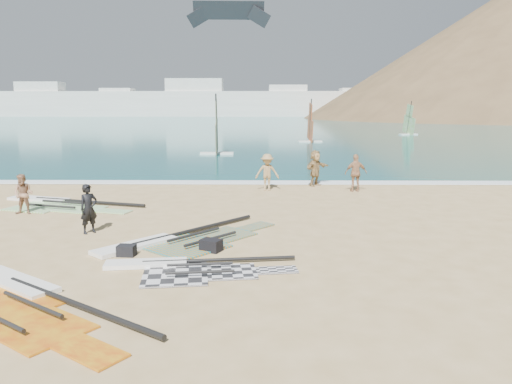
{
  "coord_description": "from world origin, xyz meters",
  "views": [
    {
      "loc": [
        1.63,
        -13.76,
        4.16
      ],
      "look_at": [
        1.43,
        4.0,
        1.0
      ],
      "focal_mm": 35.0,
      "sensor_mm": 36.0,
      "label": 1
    }
  ],
  "objects_px": {
    "rig_orange": "(180,240)",
    "gear_bag_near": "(127,250)",
    "rig_red": "(23,302)",
    "beachgoer_right": "(315,168)",
    "beachgoer_mid": "(267,172)",
    "gear_bag_far": "(211,245)",
    "rig_grey": "(183,268)",
    "beachgoer_left": "(23,194)",
    "person_wetsuit": "(89,209)",
    "beachgoer_back": "(356,173)",
    "rig_green": "(56,204)"
  },
  "relations": [
    {
      "from": "person_wetsuit",
      "to": "beachgoer_right",
      "type": "distance_m",
      "value": 12.7
    },
    {
      "from": "beachgoer_right",
      "to": "person_wetsuit",
      "type": "bearing_deg",
      "value": -178.4
    },
    {
      "from": "gear_bag_far",
      "to": "gear_bag_near",
      "type": "bearing_deg",
      "value": -168.52
    },
    {
      "from": "rig_green",
      "to": "gear_bag_far",
      "type": "relative_size",
      "value": 11.14
    },
    {
      "from": "rig_grey",
      "to": "gear_bag_near",
      "type": "bearing_deg",
      "value": 138.79
    },
    {
      "from": "gear_bag_far",
      "to": "person_wetsuit",
      "type": "xyz_separation_m",
      "value": [
        -4.15,
        1.97,
        0.64
      ]
    },
    {
      "from": "gear_bag_near",
      "to": "beachgoer_mid",
      "type": "bearing_deg",
      "value": 69.36
    },
    {
      "from": "person_wetsuit",
      "to": "beachgoer_back",
      "type": "bearing_deg",
      "value": -7.37
    },
    {
      "from": "rig_red",
      "to": "beachgoer_left",
      "type": "bearing_deg",
      "value": 150.09
    },
    {
      "from": "rig_green",
      "to": "beachgoer_left",
      "type": "relative_size",
      "value": 4.16
    },
    {
      "from": "rig_grey",
      "to": "person_wetsuit",
      "type": "xyz_separation_m",
      "value": [
        -3.61,
        3.62,
        0.76
      ]
    },
    {
      "from": "rig_orange",
      "to": "beachgoer_right",
      "type": "xyz_separation_m",
      "value": [
        5.22,
        10.62,
        0.87
      ]
    },
    {
      "from": "beachgoer_mid",
      "to": "beachgoer_right",
      "type": "bearing_deg",
      "value": 25.44
    },
    {
      "from": "beachgoer_back",
      "to": "beachgoer_right",
      "type": "height_order",
      "value": "beachgoer_right"
    },
    {
      "from": "gear_bag_near",
      "to": "rig_green",
      "type": "bearing_deg",
      "value": 124.56
    },
    {
      "from": "gear_bag_near",
      "to": "beachgoer_back",
      "type": "relative_size",
      "value": 0.27
    },
    {
      "from": "rig_red",
      "to": "beachgoer_right",
      "type": "relative_size",
      "value": 2.91
    },
    {
      "from": "rig_red",
      "to": "gear_bag_far",
      "type": "relative_size",
      "value": 9.29
    },
    {
      "from": "rig_orange",
      "to": "beachgoer_left",
      "type": "relative_size",
      "value": 3.43
    },
    {
      "from": "gear_bag_far",
      "to": "beachgoer_mid",
      "type": "height_order",
      "value": "beachgoer_mid"
    },
    {
      "from": "person_wetsuit",
      "to": "beachgoer_right",
      "type": "relative_size",
      "value": 0.88
    },
    {
      "from": "beachgoer_left",
      "to": "beachgoer_right",
      "type": "xyz_separation_m",
      "value": [
        11.78,
        6.78,
        0.15
      ]
    },
    {
      "from": "rig_red",
      "to": "beachgoer_right",
      "type": "xyz_separation_m",
      "value": [
        7.74,
        15.43,
        0.87
      ]
    },
    {
      "from": "rig_grey",
      "to": "rig_orange",
      "type": "bearing_deg",
      "value": 93.67
    },
    {
      "from": "rig_green",
      "to": "rig_red",
      "type": "relative_size",
      "value": 1.2
    },
    {
      "from": "beachgoer_left",
      "to": "gear_bag_far",
      "type": "bearing_deg",
      "value": -31.62
    },
    {
      "from": "rig_red",
      "to": "rig_green",
      "type": "bearing_deg",
      "value": 143.91
    },
    {
      "from": "rig_orange",
      "to": "beachgoer_back",
      "type": "relative_size",
      "value": 2.93
    },
    {
      "from": "rig_green",
      "to": "rig_orange",
      "type": "distance_m",
      "value": 8.25
    },
    {
      "from": "gear_bag_near",
      "to": "beachgoer_right",
      "type": "relative_size",
      "value": 0.26
    },
    {
      "from": "rig_orange",
      "to": "gear_bag_near",
      "type": "bearing_deg",
      "value": 179.25
    },
    {
      "from": "beachgoer_left",
      "to": "beachgoer_mid",
      "type": "height_order",
      "value": "beachgoer_mid"
    },
    {
      "from": "gear_bag_far",
      "to": "beachgoer_mid",
      "type": "distance_m",
      "value": 10.33
    },
    {
      "from": "beachgoer_left",
      "to": "beachgoer_right",
      "type": "relative_size",
      "value": 0.84
    },
    {
      "from": "rig_orange",
      "to": "gear_bag_near",
      "type": "distance_m",
      "value": 1.88
    },
    {
      "from": "gear_bag_far",
      "to": "beachgoer_back",
      "type": "relative_size",
      "value": 0.32
    },
    {
      "from": "beachgoer_mid",
      "to": "rig_orange",
      "type": "bearing_deg",
      "value": -110.53
    },
    {
      "from": "gear_bag_near",
      "to": "beachgoer_left",
      "type": "height_order",
      "value": "beachgoer_left"
    },
    {
      "from": "beachgoer_right",
      "to": "rig_orange",
      "type": "bearing_deg",
      "value": -163.57
    },
    {
      "from": "rig_orange",
      "to": "beachgoer_right",
      "type": "height_order",
      "value": "beachgoer_right"
    },
    {
      "from": "gear_bag_near",
      "to": "person_wetsuit",
      "type": "relative_size",
      "value": 0.3
    },
    {
      "from": "rig_orange",
      "to": "beachgoer_back",
      "type": "bearing_deg",
      "value": 3.19
    },
    {
      "from": "rig_grey",
      "to": "beachgoer_mid",
      "type": "distance_m",
      "value": 12.05
    },
    {
      "from": "gear_bag_far",
      "to": "rig_red",
      "type": "bearing_deg",
      "value": -132.56
    },
    {
      "from": "person_wetsuit",
      "to": "beachgoer_back",
      "type": "xyz_separation_m",
      "value": [
        10.07,
        7.87,
        0.09
      ]
    },
    {
      "from": "beachgoer_back",
      "to": "beachgoer_mid",
      "type": "bearing_deg",
      "value": -9.19
    },
    {
      "from": "rig_green",
      "to": "gear_bag_far",
      "type": "height_order",
      "value": "gear_bag_far"
    },
    {
      "from": "rig_orange",
      "to": "person_wetsuit",
      "type": "xyz_separation_m",
      "value": [
        -3.11,
        1.04,
        0.76
      ]
    },
    {
      "from": "beachgoer_left",
      "to": "person_wetsuit",
      "type": "bearing_deg",
      "value": -38.55
    },
    {
      "from": "gear_bag_near",
      "to": "beachgoer_back",
      "type": "height_order",
      "value": "beachgoer_back"
    }
  ]
}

